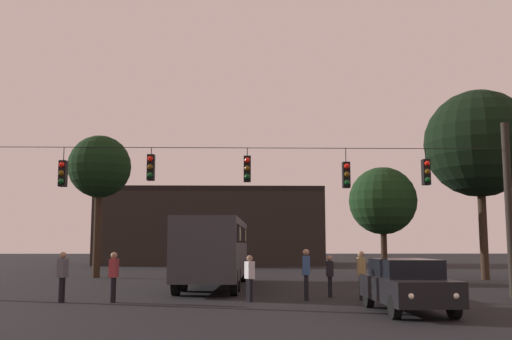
% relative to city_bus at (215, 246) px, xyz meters
% --- Properties ---
extents(ground_plane, '(168.00, 168.00, 0.00)m').
position_rel_city_bus_xyz_m(ground_plane, '(1.43, 5.08, -1.87)').
color(ground_plane, black).
rests_on(ground_plane, ground).
extents(overhead_signal_span, '(19.51, 0.44, 6.46)m').
position_rel_city_bus_xyz_m(overhead_signal_span, '(1.42, -5.61, 1.84)').
color(overhead_signal_span, black).
rests_on(overhead_signal_span, ground).
extents(city_bus, '(2.99, 11.10, 3.00)m').
position_rel_city_bus_xyz_m(city_bus, '(0.00, 0.00, 0.00)').
color(city_bus, '#2D2D33').
rests_on(city_bus, ground).
extents(car_near_right, '(1.91, 4.38, 1.52)m').
position_rel_city_bus_xyz_m(car_near_right, '(5.98, -9.82, -1.07)').
color(car_near_right, black).
rests_on(car_near_right, ground).
extents(pedestrian_crossing_left, '(0.36, 0.42, 1.57)m').
position_rel_city_bus_xyz_m(pedestrian_crossing_left, '(1.49, -6.58, -0.99)').
color(pedestrian_crossing_left, black).
rests_on(pedestrian_crossing_left, ground).
extents(pedestrian_crossing_center, '(0.25, 0.37, 1.78)m').
position_rel_city_bus_xyz_m(pedestrian_crossing_center, '(3.47, -6.19, -0.85)').
color(pedestrian_crossing_center, black).
rests_on(pedestrian_crossing_center, ground).
extents(pedestrian_crossing_right, '(0.24, 0.36, 1.71)m').
position_rel_city_bus_xyz_m(pedestrian_crossing_right, '(5.43, -6.08, -0.90)').
color(pedestrian_crossing_right, black).
rests_on(pedestrian_crossing_right, ground).
extents(pedestrian_near_bus, '(0.25, 0.37, 1.52)m').
position_rel_city_bus_xyz_m(pedestrian_near_bus, '(4.49, -4.92, -1.01)').
color(pedestrian_near_bus, black).
rests_on(pedestrian_near_bus, ground).
extents(pedestrian_trailing, '(0.30, 0.40, 1.69)m').
position_rel_city_bus_xyz_m(pedestrian_trailing, '(-4.83, -6.71, -0.91)').
color(pedestrian_trailing, black).
rests_on(pedestrian_trailing, ground).
extents(pedestrian_far_side, '(0.28, 0.38, 1.68)m').
position_rel_city_bus_xyz_m(pedestrian_far_side, '(-3.12, -6.71, -0.91)').
color(pedestrian_far_side, black).
rests_on(pedestrian_far_side, ground).
extents(corner_building, '(20.78, 10.59, 7.13)m').
position_rel_city_bus_xyz_m(corner_building, '(-1.72, 30.40, 1.70)').
color(corner_building, black).
rests_on(corner_building, ground).
extents(tree_left_silhouette, '(3.69, 3.69, 8.36)m').
position_rel_city_bus_xyz_m(tree_left_silhouette, '(-7.24, 7.68, 4.57)').
color(tree_left_silhouette, '#2D2116').
rests_on(tree_left_silhouette, ground).
extents(tree_behind_building, '(3.73, 3.73, 6.19)m').
position_rel_city_bus_xyz_m(tree_behind_building, '(9.01, 5.20, 2.44)').
color(tree_behind_building, '#2D2116').
rests_on(tree_behind_building, ground).
extents(tree_right_far, '(6.03, 6.03, 10.57)m').
position_rel_city_bus_xyz_m(tree_right_far, '(14.54, 5.17, 5.67)').
color(tree_right_far, '#2D2116').
rests_on(tree_right_far, ground).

